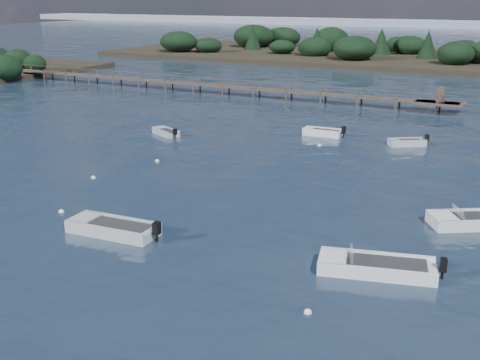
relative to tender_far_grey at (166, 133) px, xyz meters
The scene contains 14 objects.
ground 37.50m from the tender_far_grey, 66.04° to the left, with size 400.00×400.00×0.00m, color #162334.
tender_far_grey is the anchor object (origin of this frame).
tender_far_grey_b 20.58m from the tender_far_grey, 17.06° to the left, with size 3.15×2.60×1.13m.
dinghy_mid_white_b 29.05m from the tender_far_grey, 20.56° to the right, with size 5.23×4.24×1.34m.
dinghy_mid_grey 22.94m from the tender_far_grey, 61.91° to the right, with size 5.23×2.16×1.31m.
tender_far_white 13.76m from the tender_far_grey, 26.76° to the left, with size 3.73×1.46×1.27m.
dinghy_mid_white_a 30.23m from the tender_far_grey, 37.30° to the right, with size 5.58×3.16×1.28m.
buoy_b 32.38m from the tender_far_grey, 45.43° to the right, with size 0.32×0.32×0.32m, color white.
buoy_c 20.08m from the tender_far_grey, 72.23° to the right, with size 0.32×0.32×0.32m, color white.
buoy_e 13.63m from the tender_far_grey, 11.12° to the left, with size 0.32×0.32×0.32m, color white.
buoy_extra_a 13.50m from the tender_far_grey, 76.24° to the right, with size 0.32×0.32×0.32m, color white.
buoy_extra_b 8.84m from the tender_far_grey, 59.32° to the right, with size 0.32×0.32×0.32m, color white.
jetty 23.21m from the tender_far_grey, 106.31° to the left, with size 64.50×3.20×3.40m.
distant_haze 217.52m from the tender_far_grey, 110.10° to the left, with size 280.00×20.00×2.40m, color #8E9DB0.
Camera 1 is at (14.95, -16.85, 11.77)m, focal length 45.00 mm.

